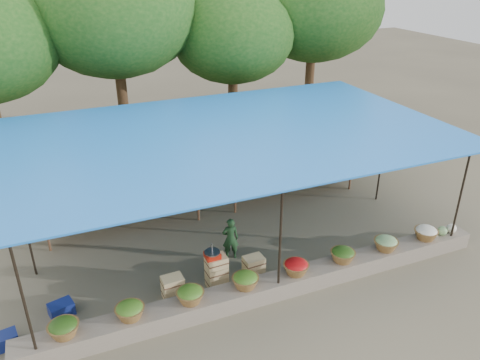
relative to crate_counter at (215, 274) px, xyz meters
name	(u,v)px	position (x,y,z in m)	size (l,w,h in m)	color
ground	(229,232)	(1.10, 2.00, -0.31)	(60.00, 60.00, 0.00)	brown
stone_curb	(275,286)	(1.10, -0.75, -0.11)	(10.60, 0.55, 0.40)	#6F6358
stall_canopy	(227,137)	(1.10, 2.06, 2.37)	(10.80, 6.60, 2.82)	black
produce_baskets	(271,274)	(1.00, -0.75, 0.25)	(8.98, 0.58, 0.34)	brown
netting_backdrop	(192,148)	(1.10, 5.15, 0.94)	(10.60, 0.06, 2.50)	#1F491A
tree_row	(175,20)	(1.60, 8.09, 4.39)	(16.51, 5.50, 7.12)	#3B2315
fruit_table_left	(124,207)	(-1.39, 3.35, 0.30)	(4.21, 0.95, 0.93)	#47281C
fruit_table_right	(289,176)	(3.61, 3.35, 0.30)	(4.21, 0.95, 0.93)	#47281C
crate_counter	(215,274)	(0.00, 0.00, 0.00)	(2.37, 0.36, 0.77)	tan
weighing_scale	(212,254)	(-0.06, 0.00, 0.55)	(0.34, 0.34, 0.36)	red
vendor_seated	(230,239)	(0.71, 0.88, 0.23)	(0.40, 0.26, 1.09)	#1A3A1D
customer_left	(117,190)	(-1.41, 4.14, 0.43)	(0.72, 0.56, 1.49)	slate
customer_mid	(254,157)	(2.95, 4.53, 0.58)	(1.15, 0.66, 1.78)	slate
customer_right	(335,154)	(5.51, 3.81, 0.55)	(1.01, 0.42, 1.72)	slate
blue_crate_front	(5,341)	(-4.28, -0.17, -0.17)	(0.46, 0.33, 0.28)	navy
blue_crate_back	(61,309)	(-3.24, 0.34, -0.17)	(0.47, 0.34, 0.28)	navy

